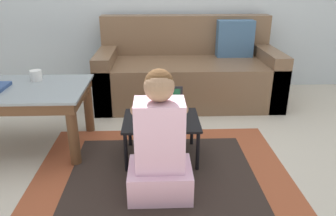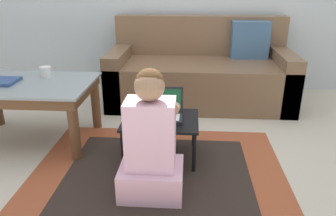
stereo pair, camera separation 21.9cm
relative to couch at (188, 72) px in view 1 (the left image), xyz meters
The scene contains 9 objects.
ground_plane 1.18m from the couch, 100.02° to the right, with size 16.00×16.00×0.00m, color beige.
area_rug 1.44m from the couch, 101.99° to the right, with size 1.61×1.27×0.01m.
couch is the anchor object (origin of this frame).
coffee_table 1.62m from the couch, 142.86° to the right, with size 0.95×0.63×0.46m.
laptop_desk 1.21m from the couch, 104.01° to the right, with size 0.50×0.39×0.29m.
laptop 1.18m from the couch, 102.65° to the right, with size 0.22×0.19×0.20m.
computer_mouse 1.30m from the couch, 109.79° to the right, with size 0.06×0.10×0.03m.
person_seated 1.61m from the couch, 101.07° to the right, with size 0.36×0.42×0.74m.
cup_on_table 1.47m from the couch, 145.63° to the right, with size 0.08×0.08×0.08m.
Camera 1 is at (-0.13, -2.03, 1.17)m, focal length 35.00 mm.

